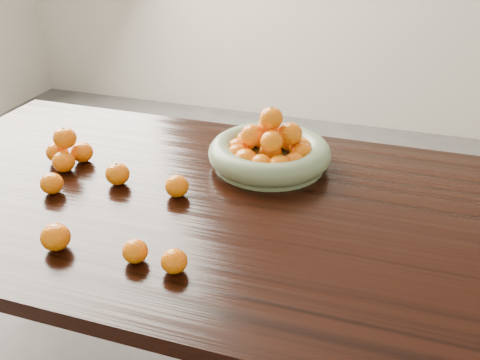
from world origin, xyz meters
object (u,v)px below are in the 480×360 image
(dining_table, at_px, (237,231))
(orange_pyramid, at_px, (67,151))
(loose_orange_0, at_px, (118,174))
(fruit_bowl, at_px, (270,151))

(dining_table, height_order, orange_pyramid, orange_pyramid)
(dining_table, xyz_separation_m, orange_pyramid, (-0.54, 0.06, 0.13))
(orange_pyramid, xyz_separation_m, loose_orange_0, (0.20, -0.06, -0.01))
(dining_table, height_order, loose_orange_0, loose_orange_0)
(orange_pyramid, bearing_deg, loose_orange_0, -16.84)
(fruit_bowl, bearing_deg, orange_pyramid, -162.39)
(dining_table, distance_m, orange_pyramid, 0.56)
(dining_table, distance_m, loose_orange_0, 0.36)
(dining_table, xyz_separation_m, fruit_bowl, (0.02, 0.24, 0.14))
(fruit_bowl, distance_m, loose_orange_0, 0.44)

